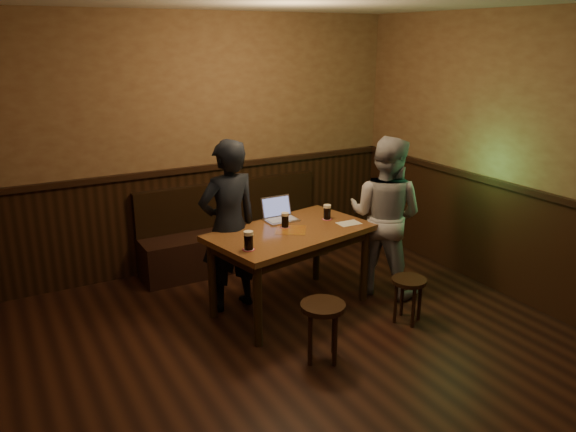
% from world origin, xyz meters
% --- Properties ---
extents(room, '(5.04, 6.04, 2.84)m').
position_xyz_m(room, '(0.00, 0.22, 1.20)').
color(room, black).
rests_on(room, ground).
extents(bench, '(2.20, 0.50, 0.95)m').
position_xyz_m(bench, '(0.38, 2.75, 0.31)').
color(bench, black).
rests_on(bench, ground).
extents(pub_table, '(1.65, 1.15, 0.81)m').
position_xyz_m(pub_table, '(0.38, 1.44, 0.70)').
color(pub_table, brown).
rests_on(pub_table, ground).
extents(stool_left, '(0.44, 0.44, 0.50)m').
position_xyz_m(stool_left, '(0.16, 0.53, 0.40)').
color(stool_left, black).
rests_on(stool_left, ground).
extents(stool_right, '(0.39, 0.39, 0.43)m').
position_xyz_m(stool_right, '(1.19, 0.69, 0.34)').
color(stool_right, black).
rests_on(stool_right, ground).
extents(pint_left, '(0.11, 0.11, 0.17)m').
position_xyz_m(pint_left, '(-0.18, 1.18, 0.89)').
color(pint_left, '#A81434').
rests_on(pint_left, pub_table).
extents(pint_mid, '(0.09, 0.09, 0.15)m').
position_xyz_m(pint_mid, '(0.37, 1.54, 0.88)').
color(pint_mid, '#A81434').
rests_on(pint_mid, pub_table).
extents(pint_right, '(0.10, 0.10, 0.15)m').
position_xyz_m(pint_right, '(0.85, 1.55, 0.88)').
color(pint_right, '#A81434').
rests_on(pint_right, pub_table).
extents(laptop, '(0.31, 0.25, 0.22)m').
position_xyz_m(laptop, '(0.44, 1.78, 0.87)').
color(laptop, silver).
rests_on(laptop, pub_table).
extents(menu, '(0.22, 0.15, 0.00)m').
position_xyz_m(menu, '(0.97, 1.34, 0.81)').
color(menu, silver).
rests_on(menu, pub_table).
extents(person_suit, '(0.64, 0.46, 1.66)m').
position_xyz_m(person_suit, '(-0.11, 1.77, 0.83)').
color(person_suit, black).
rests_on(person_suit, ground).
extents(person_grey, '(0.93, 0.99, 1.62)m').
position_xyz_m(person_grey, '(1.42, 1.35, 0.81)').
color(person_grey, '#97979C').
rests_on(person_grey, ground).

